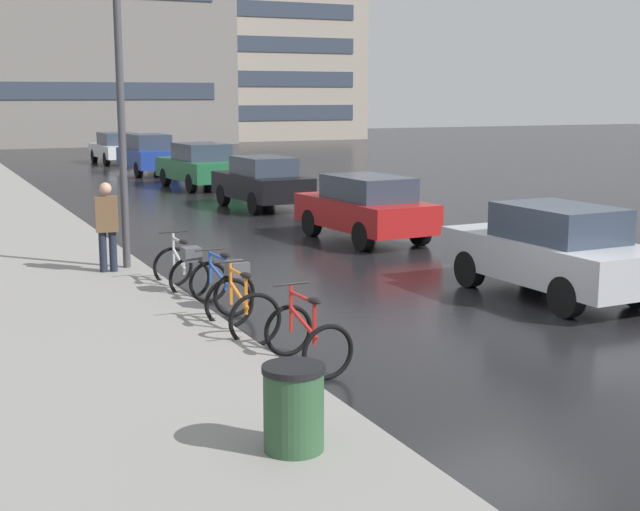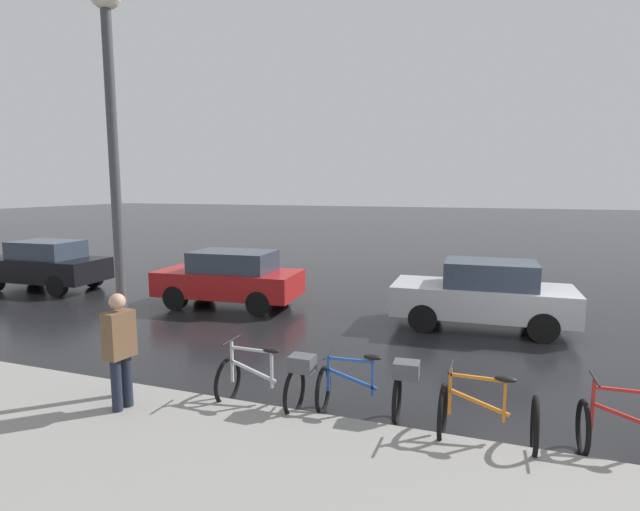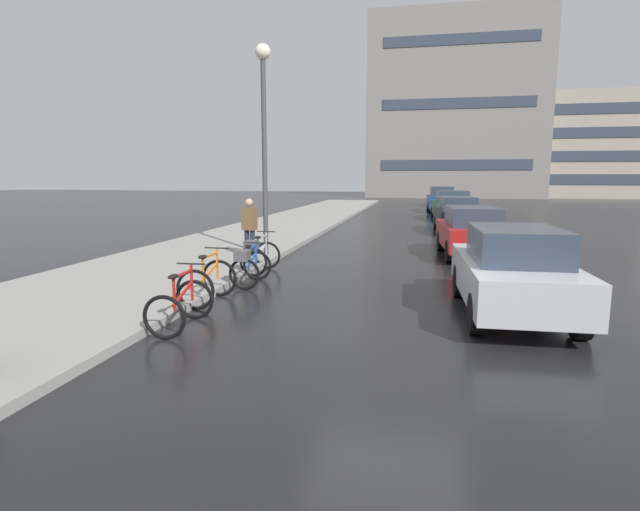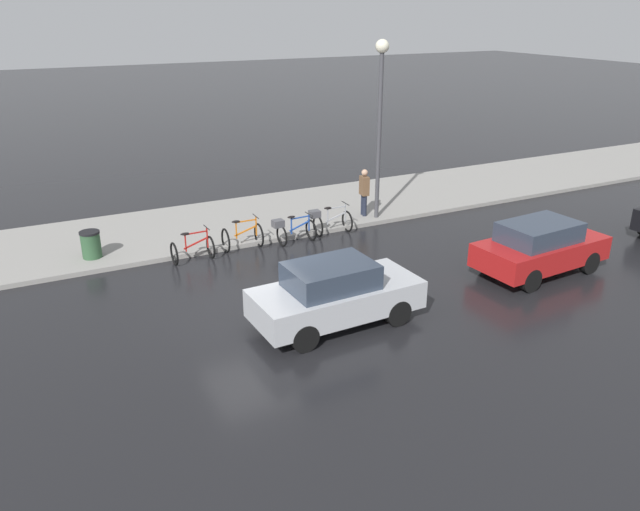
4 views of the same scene
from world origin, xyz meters
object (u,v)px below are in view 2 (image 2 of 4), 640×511
object	(u,v)px
bicycle_nearest	(635,431)
car_red	(230,278)
bicycle_farthest	(270,379)
bicycle_second	(487,417)
car_silver	(484,294)
bicycle_third	(371,386)
car_black	(45,265)
pedestrian	(120,349)
streetlamp	(112,123)

from	to	relation	value
bicycle_nearest	car_red	bearing A→B (deg)	58.18
bicycle_nearest	car_red	size ratio (longest dim) A/B	0.30
bicycle_nearest	bicycle_farthest	xyz separation A→B (m)	(-0.24, 4.60, 0.10)
bicycle_nearest	bicycle_second	distance (m)	1.66
bicycle_nearest	car_silver	distance (m)	5.63
bicycle_third	car_silver	xyz separation A→B (m)	(5.28, -1.31, 0.30)
car_silver	car_black	distance (m)	13.09
car_red	car_black	size ratio (longest dim) A/B	0.99
car_black	bicycle_farthest	bearing A→B (deg)	-117.63
bicycle_nearest	bicycle_farthest	bearing A→B (deg)	92.93
pedestrian	bicycle_third	bearing A→B (deg)	-70.86
bicycle_farthest	car_red	world-z (taller)	car_red
car_silver	car_red	distance (m)	6.49
car_silver	streetlamp	size ratio (longest dim) A/B	0.67
bicycle_third	car_silver	size ratio (longest dim) A/B	0.35
bicycle_second	car_black	bearing A→B (deg)	67.74
bicycle_second	car_red	world-z (taller)	car_red
bicycle_nearest	car_silver	size ratio (longest dim) A/B	0.30
bicycle_nearest	streetlamp	distance (m)	7.71
bicycle_second	streetlamp	size ratio (longest dim) A/B	0.19
streetlamp	bicycle_third	bearing A→B (deg)	-78.27
bicycle_third	car_silver	world-z (taller)	car_silver
bicycle_nearest	car_red	distance (m)	9.85
bicycle_farthest	car_red	distance (m)	6.61
pedestrian	streetlamp	world-z (taller)	streetlamp
car_silver	bicycle_nearest	bearing A→B (deg)	-160.57
bicycle_second	bicycle_farthest	size ratio (longest dim) A/B	0.81
bicycle_farthest	car_silver	distance (m)	6.17
pedestrian	streetlamp	size ratio (longest dim) A/B	0.30
bicycle_farthest	streetlamp	world-z (taller)	streetlamp
bicycle_second	car_silver	world-z (taller)	car_silver
streetlamp	bicycle_nearest	bearing A→B (deg)	-83.90
bicycle_second	pedestrian	size ratio (longest dim) A/B	0.64
bicycle_third	car_silver	distance (m)	5.45
car_red	pedestrian	bearing A→B (deg)	-163.09
car_silver	bicycle_farthest	bearing A→B (deg)	153.72
pedestrian	streetlamp	distance (m)	3.12
bicycle_nearest	streetlamp	size ratio (longest dim) A/B	0.20
pedestrian	bicycle_second	bearing A→B (deg)	-79.95
pedestrian	bicycle_nearest	bearing A→B (deg)	-80.18
car_silver	pedestrian	xyz separation A→B (m)	(-6.41, 4.58, 0.22)
car_black	streetlamp	xyz separation A→B (m)	(-5.91, -8.24, 3.31)
car_silver	car_red	size ratio (longest dim) A/B	1.03
bicycle_third	pedestrian	distance (m)	3.50
streetlamp	car_silver	bearing A→B (deg)	-38.92
bicycle_second	car_red	distance (m)	8.66
bicycle_farthest	car_black	distance (m)	11.70
bicycle_farthest	car_black	bearing A→B (deg)	62.37
bicycle_nearest	car_silver	bearing A→B (deg)	19.43
bicycle_nearest	car_silver	xyz separation A→B (m)	(5.29, 1.87, 0.40)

